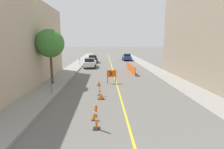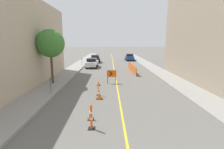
{
  "view_description": "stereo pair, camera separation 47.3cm",
  "coord_description": "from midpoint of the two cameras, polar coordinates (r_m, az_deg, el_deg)",
  "views": [
    {
      "loc": [
        -1.23,
        -2.2,
        4.35
      ],
      "look_at": [
        -0.48,
        15.55,
        1.0
      ],
      "focal_mm": 28.0,
      "sensor_mm": 36.0,
      "label": 1
    },
    {
      "loc": [
        -0.76,
        -2.22,
        4.35
      ],
      "look_at": [
        -0.48,
        15.55,
        1.0
      ],
      "focal_mm": 28.0,
      "sensor_mm": 36.0,
      "label": 2
    }
  ],
  "objects": [
    {
      "name": "parking_meter_near_curb",
      "position": [
        14.94,
        -18.62,
        -2.31
      ],
      "size": [
        0.12,
        0.11,
        1.36
      ],
      "color": "#4C4C51",
      "rests_on": "sidewalk_left"
    },
    {
      "name": "arrow_barricade_primary",
      "position": [
        18.34,
        0.61,
        0.11
      ],
      "size": [
        0.99,
        0.13,
        1.41
      ],
      "rotation": [
        0.0,
        0.0,
        0.07
      ],
      "color": "#EF560C",
      "rests_on": "ground_plane"
    },
    {
      "name": "parked_car_curb_mid",
      "position": [
        37.39,
        -5.13,
        5.19
      ],
      "size": [
        2.03,
        4.39,
        1.59
      ],
      "rotation": [
        0.0,
        0.0,
        0.05
      ],
      "color": "black",
      "rests_on": "ground_plane"
    },
    {
      "name": "parked_car_curb_far",
      "position": [
        41.38,
        6.07,
        5.7
      ],
      "size": [
        1.95,
        4.35,
        1.59
      ],
      "rotation": [
        0.0,
        0.0,
        -0.03
      ],
      "color": "navy",
      "rests_on": "ground_plane"
    },
    {
      "name": "sidewalk_left",
      "position": [
        33.38,
        -10.27,
        3.17
      ],
      "size": [
        2.46,
        60.89,
        0.18
      ],
      "color": "gray",
      "rests_on": "ground_plane"
    },
    {
      "name": "traffic_cone_fourth",
      "position": [
        17.55,
        -3.66,
        -2.83
      ],
      "size": [
        0.36,
        0.36,
        0.52
      ],
      "color": "black",
      "rests_on": "ground_plane"
    },
    {
      "name": "traffic_cone_third",
      "position": [
        13.55,
        -3.17,
        -6.48
      ],
      "size": [
        0.47,
        0.47,
        0.72
      ],
      "color": "black",
      "rests_on": "ground_plane"
    },
    {
      "name": "traffic_cone_second",
      "position": [
        10.14,
        -5.65,
        -12.64
      ],
      "size": [
        0.33,
        0.33,
        0.7
      ],
      "color": "black",
      "rests_on": "ground_plane"
    },
    {
      "name": "street_tree_left_near",
      "position": [
        18.37,
        -18.77,
        9.56
      ],
      "size": [
        2.76,
        2.76,
        5.39
      ],
      "color": "#4C3823",
      "rests_on": "sidewalk_left"
    },
    {
      "name": "building_facade_left",
      "position": [
        18.91,
        -32.05,
        8.84
      ],
      "size": [
        6.0,
        20.72,
        8.54
      ],
      "color": "tan",
      "rests_on": "ground_plane"
    },
    {
      "name": "delineator_post_rear",
      "position": [
        14.39,
        -3.53,
        -4.94
      ],
      "size": [
        0.3,
        0.3,
        1.12
      ],
      "color": "black",
      "rests_on": "ground_plane"
    },
    {
      "name": "parked_car_curb_near",
      "position": [
        30.1,
        -6.1,
        3.84
      ],
      "size": [
        1.95,
        4.35,
        1.59
      ],
      "rotation": [
        0.0,
        0.0,
        -0.03
      ],
      "color": "silver",
      "rests_on": "ground_plane"
    },
    {
      "name": "lane_stripe",
      "position": [
        32.96,
        0.85,
        3.1
      ],
      "size": [
        0.12,
        60.89,
        0.01
      ],
      "color": "gold",
      "rests_on": "ground_plane"
    },
    {
      "name": "delineator_post_front",
      "position": [
        9.07,
        -5.22,
        -14.07
      ],
      "size": [
        0.35,
        0.35,
        1.28
      ],
      "color": "black",
      "rests_on": "ground_plane"
    },
    {
      "name": "safety_mesh_fence",
      "position": [
        25.61,
        7.07,
        2.09
      ],
      "size": [
        0.28,
        6.9,
        1.12
      ],
      "rotation": [
        0.0,
        0.0,
        1.61
      ],
      "color": "#EF560C",
      "rests_on": "ground_plane"
    },
    {
      "name": "parking_meter_far_curb",
      "position": [
        30.9,
        -9.39,
        4.61
      ],
      "size": [
        0.12,
        0.11,
        1.39
      ],
      "color": "#4C4C51",
      "rests_on": "sidewalk_left"
    },
    {
      "name": "sidewalk_right",
      "position": [
        33.76,
        11.84,
        3.2
      ],
      "size": [
        2.46,
        60.89,
        0.18
      ],
      "color": "gray",
      "rests_on": "ground_plane"
    }
  ]
}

